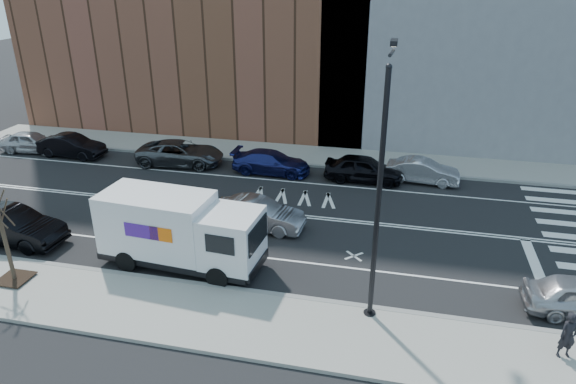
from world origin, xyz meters
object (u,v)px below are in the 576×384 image
at_px(far_parked_b, 72,146).
at_px(far_parked_a, 31,142).
at_px(driving_sedan, 258,214).
at_px(fedex_van, 179,230).
at_px(pedestrian, 568,335).

bearing_deg(far_parked_b, far_parked_a, 89.48).
bearing_deg(far_parked_b, driving_sedan, -112.78).
distance_m(far_parked_a, driving_sedan, 19.37).
distance_m(fedex_van, far_parked_b, 16.68).
relative_size(far_parked_a, driving_sedan, 0.94).
bearing_deg(fedex_van, far_parked_a, 149.15).
height_order(far_parked_b, pedestrian, pedestrian).
height_order(far_parked_a, driving_sedan, driving_sedan).
height_order(far_parked_a, far_parked_b, far_parked_b).
bearing_deg(far_parked_a, driving_sedan, -116.79).
height_order(fedex_van, driving_sedan, fedex_van).
xyz_separation_m(driving_sedan, pedestrian, (12.08, -6.55, 0.23)).
relative_size(far_parked_b, driving_sedan, 0.99).
height_order(far_parked_b, driving_sedan, driving_sedan).
height_order(far_parked_a, pedestrian, pedestrian).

